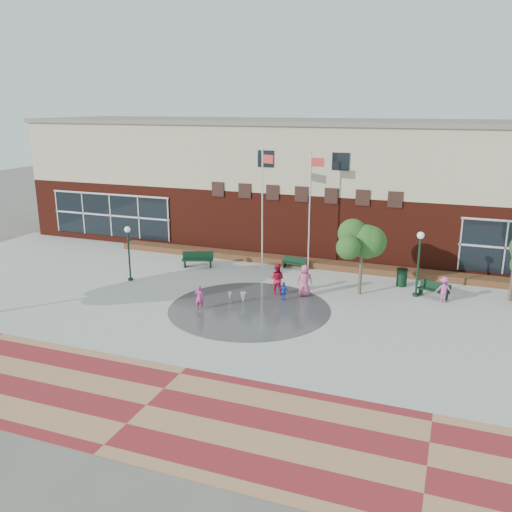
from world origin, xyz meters
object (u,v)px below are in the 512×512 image
(flagpole_right, at_px, (310,205))
(child_splash, at_px, (199,298))
(flagpole_left, at_px, (263,203))
(bench_left, at_px, (198,262))
(trash_can, at_px, (402,277))

(flagpole_right, height_order, child_splash, flagpole_right)
(flagpole_left, bearing_deg, bench_left, -146.12)
(flagpole_right, bearing_deg, child_splash, -106.10)
(trash_can, bearing_deg, child_splash, -141.08)
(flagpole_right, distance_m, bench_left, 8.20)
(flagpole_left, distance_m, bench_left, 5.83)
(bench_left, distance_m, child_splash, 7.67)
(flagpole_right, height_order, bench_left, flagpole_right)
(bench_left, relative_size, trash_can, 1.98)
(flagpole_left, relative_size, child_splash, 5.82)
(trash_can, bearing_deg, flagpole_right, 168.46)
(child_splash, bearing_deg, bench_left, -69.10)
(bench_left, xyz_separation_m, child_splash, (3.51, -6.82, 0.34))
(bench_left, xyz_separation_m, trash_can, (12.86, 0.74, 0.21))
(flagpole_left, height_order, bench_left, flagpole_left)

